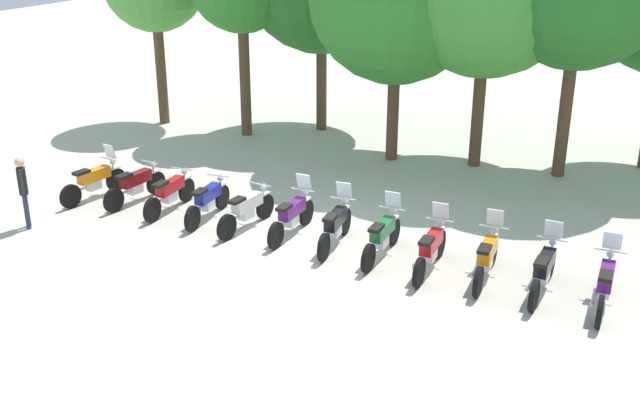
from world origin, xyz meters
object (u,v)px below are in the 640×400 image
(motorcycle_0, at_px, (94,180))
(motorcycle_2, at_px, (170,193))
(motorcycle_9, at_px, (487,257))
(person_0, at_px, (23,186))
(motorcycle_4, at_px, (247,209))
(motorcycle_7, at_px, (382,236))
(motorcycle_3, at_px, (208,200))
(motorcycle_6, at_px, (335,225))
(motorcycle_11, at_px, (605,283))
(motorcycle_1, at_px, (136,185))
(motorcycle_10, at_px, (544,270))
(motorcycle_5, at_px, (292,215))
(motorcycle_8, at_px, (431,249))

(motorcycle_0, distance_m, motorcycle_2, 2.36)
(motorcycle_9, bearing_deg, person_0, 98.48)
(motorcycle_4, distance_m, motorcycle_7, 3.54)
(motorcycle_0, xyz_separation_m, person_0, (-0.14, -2.25, 0.55))
(motorcycle_3, bearing_deg, motorcycle_0, 86.63)
(motorcycle_6, bearing_deg, motorcycle_11, -99.34)
(person_0, bearing_deg, motorcycle_1, -162.08)
(motorcycle_10, xyz_separation_m, person_0, (-11.93, -2.04, 0.55))
(motorcycle_11, bearing_deg, motorcycle_7, 85.58)
(motorcycle_6, xyz_separation_m, motorcycle_10, (4.72, -0.24, 0.00))
(motorcycle_0, xyz_separation_m, motorcycle_11, (12.96, -0.31, 0.00))
(motorcycle_5, distance_m, motorcycle_6, 1.18)
(motorcycle_5, xyz_separation_m, motorcycle_11, (7.07, -0.44, 0.00))
(motorcycle_7, relative_size, person_0, 1.21)
(motorcycle_1, xyz_separation_m, person_0, (-1.32, -2.49, 0.57))
(motorcycle_6, xyz_separation_m, person_0, (-7.21, -2.28, 0.55))
(motorcycle_1, xyz_separation_m, motorcycle_2, (1.18, -0.10, 0.00))
(motorcycle_10, bearing_deg, motorcycle_5, 88.26)
(motorcycle_3, height_order, motorcycle_6, motorcycle_6)
(motorcycle_4, xyz_separation_m, motorcycle_7, (3.53, -0.08, 0.01))
(motorcycle_2, xyz_separation_m, motorcycle_11, (10.61, -0.46, 0.01))
(motorcycle_1, height_order, motorcycle_6, motorcycle_6)
(motorcycle_0, height_order, motorcycle_1, motorcycle_0)
(motorcycle_2, xyz_separation_m, person_0, (-2.49, -2.40, 0.57))
(motorcycle_10, relative_size, person_0, 1.22)
(motorcycle_0, relative_size, motorcycle_1, 1.00)
(motorcycle_6, distance_m, motorcycle_10, 4.73)
(motorcycle_1, height_order, motorcycle_11, motorcycle_11)
(motorcycle_11, bearing_deg, motorcycle_5, 85.06)
(motorcycle_2, relative_size, motorcycle_10, 1.00)
(motorcycle_4, bearing_deg, motorcycle_6, -83.98)
(motorcycle_0, distance_m, motorcycle_4, 4.71)
(motorcycle_6, xyz_separation_m, motorcycle_9, (3.54, -0.14, 0.00))
(motorcycle_3, relative_size, motorcycle_9, 1.00)
(motorcycle_2, bearing_deg, motorcycle_7, -94.21)
(motorcycle_11, bearing_deg, motorcycle_1, 85.91)
(motorcycle_5, bearing_deg, motorcycle_3, 90.41)
(motorcycle_3, distance_m, motorcycle_5, 2.36)
(motorcycle_8, height_order, motorcycle_11, same)
(motorcycle_5, relative_size, motorcycle_7, 1.00)
(motorcycle_8, distance_m, motorcycle_11, 3.54)
(motorcycle_2, relative_size, motorcycle_7, 1.00)
(motorcycle_9, distance_m, motorcycle_10, 1.19)
(motorcycle_0, bearing_deg, motorcycle_10, -83.55)
(motorcycle_0, height_order, motorcycle_8, same)
(motorcycle_3, xyz_separation_m, motorcycle_4, (1.18, -0.09, 0.00))
(motorcycle_1, bearing_deg, person_0, 158.12)
(motorcycle_5, distance_m, motorcycle_11, 7.09)
(motorcycle_1, bearing_deg, motorcycle_11, -86.66)
(motorcycle_9, distance_m, motorcycle_11, 2.37)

